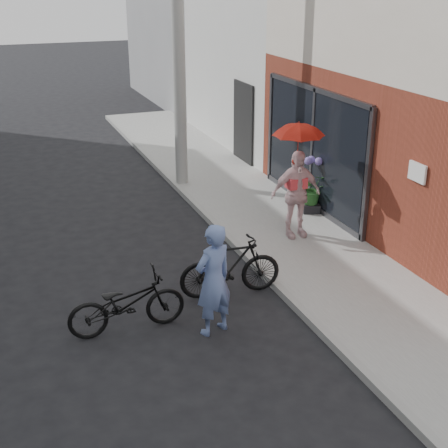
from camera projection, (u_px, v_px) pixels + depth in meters
ground at (235, 317)px, 9.22m from camera, size 80.00×80.00×0.00m
sidewalk at (299, 242)px, 11.64m from camera, size 2.20×24.00×0.12m
curb at (241, 251)px, 11.25m from camera, size 0.12×24.00×0.12m
plaster_building at (348, 18)px, 18.10m from camera, size 8.00×6.00×7.00m
east_building_far at (251, 6)px, 24.14m from camera, size 8.00×8.00×7.00m
utility_pole at (178, 34)px, 13.46m from camera, size 0.28×0.28×7.00m
officer at (213, 280)px, 8.55m from camera, size 0.69×0.57×1.64m
bike_left at (127, 303)px, 8.72m from camera, size 1.67×0.59×0.88m
bike_right at (230, 267)px, 9.69m from camera, size 1.66×0.62×0.97m
kimono_woman at (296, 194)px, 11.46m from camera, size 0.98×0.44×1.65m
parasol at (299, 129)px, 11.00m from camera, size 0.89×0.89×0.78m
planter at (311, 208)px, 12.90m from camera, size 0.44×0.44×0.18m
potted_plant at (312, 189)px, 12.74m from camera, size 0.58×0.51×0.65m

